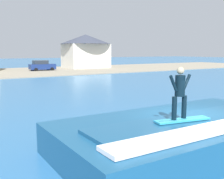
# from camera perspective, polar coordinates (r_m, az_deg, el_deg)

# --- Properties ---
(ground_plane) EXTENTS (260.00, 260.00, 0.00)m
(ground_plane) POSITION_cam_1_polar(r_m,az_deg,el_deg) (10.80, 15.44, -10.72)
(ground_plane) COLOR teal
(wave_crest) EXTENTS (9.16, 4.59, 1.17)m
(wave_crest) POSITION_cam_1_polar(r_m,az_deg,el_deg) (10.07, 14.96, -8.77)
(wave_crest) COLOR #1B527B
(wave_crest) RESTS_ON ground_plane
(surfboard) EXTENTS (1.98, 0.74, 0.06)m
(surfboard) POSITION_cam_1_polar(r_m,az_deg,el_deg) (9.17, 14.58, -6.20)
(surfboard) COLOR #33A5CC
(surfboard) RESTS_ON wave_crest
(surfer) EXTENTS (0.94, 0.32, 1.70)m
(surfer) POSITION_cam_1_polar(r_m,az_deg,el_deg) (8.98, 14.07, -0.17)
(surfer) COLOR black
(surfer) RESTS_ON surfboard
(car_far_shore) EXTENTS (4.35, 2.25, 1.86)m
(car_far_shore) POSITION_cam_1_polar(r_m,az_deg,el_deg) (48.76, -14.54, 4.88)
(car_far_shore) COLOR navy
(car_far_shore) RESTS_ON ground_plane
(house_gabled_white) EXTENTS (10.14, 10.14, 6.76)m
(house_gabled_white) POSITION_cam_1_polar(r_m,az_deg,el_deg) (55.33, -5.55, 8.51)
(house_gabled_white) COLOR silver
(house_gabled_white) RESTS_ON ground_plane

